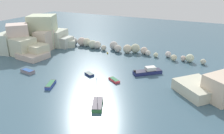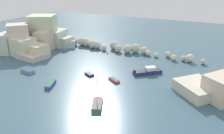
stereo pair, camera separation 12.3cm
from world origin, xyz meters
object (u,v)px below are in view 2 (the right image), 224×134
Objects in this scene: moored_boat_1 at (89,74)px; moored_boat_5 at (28,71)px; moored_boat_0 at (114,80)px; channel_buoy at (108,53)px; moored_boat_2 at (51,84)px; moored_boat_3 at (97,104)px; moored_boat_4 at (148,71)px.

moored_boat_1 is 14.23m from moored_boat_5.
channel_buoy is at bearing -26.13° from moored_boat_0.
moored_boat_1 is (3.29, -15.21, 0.03)m from channel_buoy.
channel_buoy is 0.12× the size of moored_boat_2.
moored_boat_1 is 0.48× the size of moored_boat_3.
moored_boat_5 is (-13.36, -4.91, 0.10)m from moored_boat_1.
moored_boat_0 is 1.18× the size of moored_boat_1.
moored_boat_0 reaches higher than moored_boat_1.
moored_boat_3 is 1.48× the size of moored_boat_5.
channel_buoy is 22.50m from moored_boat_5.
moored_boat_4 is at bearing -123.31° from moored_boat_1.
moored_boat_4 is 27.28m from moored_boat_5.
moored_boat_5 reaches higher than moored_boat_2.
moored_boat_5 is at bearing -129.47° from moored_boat_2.
moored_boat_3 is at bearing 154.25° from moored_boat_1.
channel_buoy is at bearing 107.92° from moored_boat_4.
moored_boat_3 is at bearing 57.33° from moored_boat_2.
channel_buoy is at bearing 178.91° from moored_boat_3.
channel_buoy is 0.15× the size of moored_boat_0.
moored_boat_5 is at bearing 47.04° from moored_boat_1.
moored_boat_4 is at bearing 31.82° from moored_boat_5.
channel_buoy is 18.21m from moored_boat_0.
moored_boat_3 reaches higher than moored_boat_0.
moored_boat_0 is (9.52, -15.53, 0.03)m from channel_buoy.
channel_buoy is 0.07× the size of moored_boat_4.
moored_boat_0 is at bearing -58.47° from channel_buoy.
moored_boat_0 is at bearing 164.70° from moored_boat_3.
moored_boat_3 is (11.19, -25.56, 0.14)m from channel_buoy.
moored_boat_5 reaches higher than moored_boat_1.
moored_boat_4 is (15.55, 14.46, 0.23)m from moored_boat_2.
moored_boat_3 is 17.24m from moored_boat_4.
moored_boat_2 is 0.64× the size of moored_boat_4.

